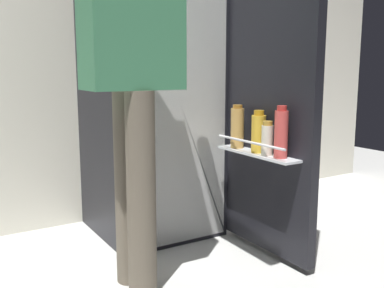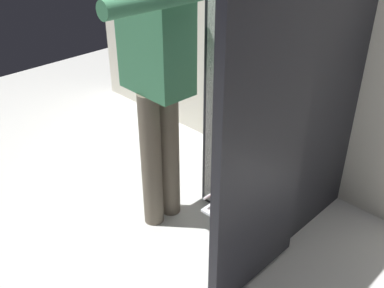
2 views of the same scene
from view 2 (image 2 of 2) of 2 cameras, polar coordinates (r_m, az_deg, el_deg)
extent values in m
plane|color=silver|center=(2.65, 2.53, -12.34)|extent=(6.75, 6.75, 0.00)
cube|color=silver|center=(2.79, 17.06, 17.14)|extent=(4.40, 0.10, 2.43)
cube|color=black|center=(2.60, 11.59, 7.35)|extent=(0.63, 0.64, 1.61)
cube|color=white|center=(2.36, 7.17, 5.33)|extent=(0.59, 0.01, 1.57)
cube|color=white|center=(2.36, 8.03, 7.90)|extent=(0.55, 0.09, 0.01)
cube|color=black|center=(1.96, 9.17, -0.64)|extent=(0.05, 0.62, 1.53)
cube|color=white|center=(2.15, 6.94, -6.06)|extent=(0.10, 0.51, 0.01)
cylinder|color=silver|center=(2.14, 6.09, -4.24)|extent=(0.01, 0.49, 0.01)
cylinder|color=gold|center=(2.09, 7.25, -4.03)|extent=(0.07, 0.07, 0.18)
cylinder|color=#BC8419|center=(2.03, 7.44, -1.63)|extent=(0.05, 0.05, 0.03)
cylinder|color=#DB4C47|center=(1.98, 4.37, -5.46)|extent=(0.06, 0.06, 0.22)
cylinder|color=#B22D28|center=(1.91, 4.51, -2.54)|extent=(0.04, 0.04, 0.02)
cylinder|color=tan|center=(2.20, 9.63, -2.03)|extent=(0.07, 0.07, 0.20)
cylinder|color=#996623|center=(2.14, 9.88, 0.49)|extent=(0.05, 0.05, 0.02)
cylinder|color=#EDE5CC|center=(2.05, 5.50, -5.23)|extent=(0.06, 0.06, 0.14)
cylinder|color=#B78933|center=(2.01, 5.62, -3.34)|extent=(0.05, 0.05, 0.02)
cylinder|color=#665B4C|center=(2.62, -2.96, -1.20)|extent=(0.12, 0.12, 0.85)
cylinder|color=#665B4C|center=(2.55, -5.28, -2.31)|extent=(0.12, 0.12, 0.85)
cube|color=#3D7F56|center=(2.28, -4.78, 13.95)|extent=(0.39, 0.23, 0.60)
cylinder|color=#3D7F56|center=(2.41, -1.15, 14.36)|extent=(0.08, 0.08, 0.57)
camera|label=1|loc=(2.58, -47.34, 0.67)|focal=41.84mm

